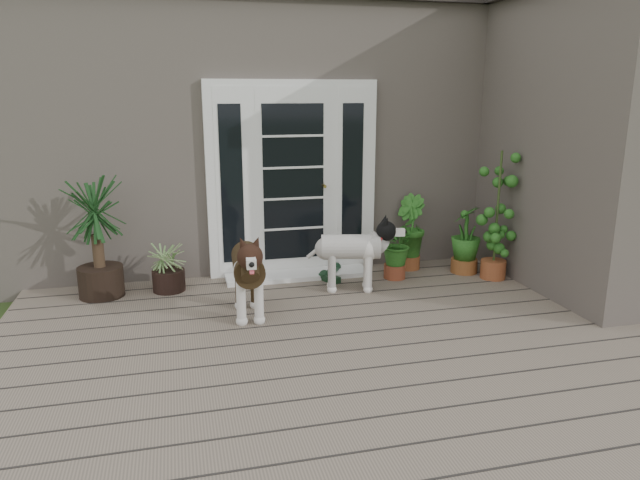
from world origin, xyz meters
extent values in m
cube|color=#6B5B4C|center=(0.00, 0.40, 0.06)|extent=(6.20, 4.60, 0.12)
cube|color=#665E54|center=(0.00, 4.65, 1.55)|extent=(7.40, 4.00, 3.10)
cube|color=#2D2826|center=(0.00, 4.65, 3.20)|extent=(7.60, 4.20, 0.20)
cube|color=#665E54|center=(2.90, 1.50, 1.55)|extent=(1.60, 2.40, 3.10)
cube|color=white|center=(-0.20, 2.60, 1.19)|extent=(1.90, 0.14, 2.15)
cube|color=white|center=(-0.20, 2.40, 0.14)|extent=(1.60, 0.40, 0.05)
imported|color=#285F1B|center=(0.84, 2.09, 0.41)|extent=(0.61, 0.61, 0.57)
imported|color=#2A5D1A|center=(1.13, 2.40, 0.44)|extent=(0.48, 0.48, 0.65)
imported|color=#1A5D1F|center=(1.70, 2.10, 0.44)|extent=(0.58, 0.58, 0.64)
camera|label=1|loc=(-1.47, -3.72, 2.13)|focal=32.65mm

